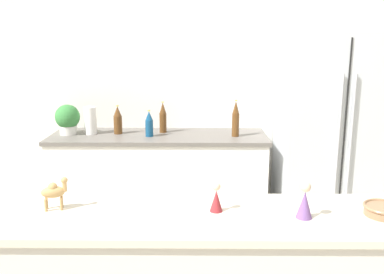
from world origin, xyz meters
name	(u,v)px	position (x,y,z in m)	size (l,w,h in m)	color
wall_back	(216,88)	(0.00, 2.73, 1.27)	(8.00, 0.06, 2.55)	white
back_counter	(159,181)	(-0.53, 2.40, 0.45)	(1.94, 0.63, 0.89)	white
refrigerator	(330,136)	(1.00, 2.34, 0.89)	(0.89, 0.71, 1.78)	silver
potted_plant	(68,119)	(-1.35, 2.41, 1.03)	(0.22, 0.22, 0.27)	silver
paper_towel_roll	(90,121)	(-1.15, 2.42, 1.01)	(0.11, 0.11, 0.25)	white
back_bottle_0	(236,119)	(0.15, 2.34, 1.05)	(0.06, 0.06, 0.32)	brown
back_bottle_1	(163,118)	(-0.50, 2.49, 1.03)	(0.07, 0.07, 0.29)	brown
back_bottle_2	(149,124)	(-0.61, 2.33, 1.00)	(0.07, 0.07, 0.23)	navy
back_bottle_3	(118,120)	(-0.90, 2.43, 1.01)	(0.08, 0.08, 0.26)	brown
fruit_bowl	(384,210)	(0.67, 0.49, 0.97)	(0.19, 0.19, 0.05)	#8C6647
camel_figurine	(54,191)	(-0.87, 0.55, 1.03)	(0.13, 0.08, 0.16)	tan
wise_man_figurine_blue	(305,203)	(0.30, 0.46, 1.01)	(0.07, 0.07, 0.17)	#6B4784
wise_man_figurine_crimson	(216,199)	(-0.10, 0.53, 1.00)	(0.06, 0.06, 0.14)	maroon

